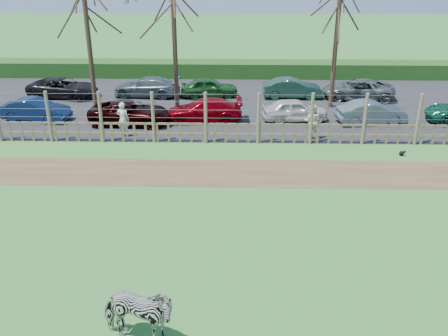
{
  "coord_description": "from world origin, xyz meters",
  "views": [
    {
      "loc": [
        1.41,
        -14.52,
        8.63
      ],
      "look_at": [
        1.0,
        2.5,
        1.1
      ],
      "focal_mm": 40.0,
      "sensor_mm": 36.0,
      "label": 1
    }
  ],
  "objects_px": {
    "tree_mid": "(174,23)",
    "car_2": "(130,113)",
    "tree_left": "(86,11)",
    "tree_right": "(338,15)",
    "car_11": "(292,88)",
    "car_1": "(36,110)",
    "car_9": "(147,87)",
    "car_12": "(358,89)",
    "car_3": "(204,110)",
    "crow": "(402,153)",
    "car_4": "(295,110)",
    "car_10": "(209,87)",
    "car_8": "(63,88)",
    "visitor_b": "(312,121)",
    "visitor_a": "(123,119)",
    "car_5": "(372,112)",
    "zebra": "(137,315)"
  },
  "relations": [
    {
      "from": "car_9",
      "to": "car_12",
      "type": "distance_m",
      "value": 13.13
    },
    {
      "from": "tree_left",
      "to": "visitor_b",
      "type": "height_order",
      "value": "tree_left"
    },
    {
      "from": "visitor_a",
      "to": "visitor_b",
      "type": "distance_m",
      "value": 9.27
    },
    {
      "from": "tree_right",
      "to": "car_1",
      "type": "bearing_deg",
      "value": -169.81
    },
    {
      "from": "tree_left",
      "to": "tree_mid",
      "type": "xyz_separation_m",
      "value": [
        4.5,
        1.0,
        -0.75
      ]
    },
    {
      "from": "car_4",
      "to": "car_3",
      "type": "bearing_deg",
      "value": 84.38
    },
    {
      "from": "tree_right",
      "to": "zebra",
      "type": "distance_m",
      "value": 21.36
    },
    {
      "from": "car_5",
      "to": "car_11",
      "type": "bearing_deg",
      "value": 30.14
    },
    {
      "from": "car_10",
      "to": "car_11",
      "type": "distance_m",
      "value": 5.17
    },
    {
      "from": "tree_left",
      "to": "car_1",
      "type": "distance_m",
      "value": 5.92
    },
    {
      "from": "car_2",
      "to": "car_3",
      "type": "xyz_separation_m",
      "value": [
        3.84,
        0.57,
        0.0
      ]
    },
    {
      "from": "tree_mid",
      "to": "car_2",
      "type": "relative_size",
      "value": 1.58
    },
    {
      "from": "car_2",
      "to": "car_9",
      "type": "relative_size",
      "value": 1.04
    },
    {
      "from": "visitor_b",
      "to": "car_10",
      "type": "height_order",
      "value": "visitor_b"
    },
    {
      "from": "zebra",
      "to": "visitor_b",
      "type": "bearing_deg",
      "value": -10.14
    },
    {
      "from": "visitor_b",
      "to": "crow",
      "type": "xyz_separation_m",
      "value": [
        3.83,
        -2.07,
        -0.78
      ]
    },
    {
      "from": "car_12",
      "to": "tree_right",
      "type": "bearing_deg",
      "value": -41.95
    },
    {
      "from": "car_3",
      "to": "tree_mid",
      "type": "bearing_deg",
      "value": -146.53
    },
    {
      "from": "visitor_a",
      "to": "car_4",
      "type": "height_order",
      "value": "visitor_a"
    },
    {
      "from": "car_11",
      "to": "car_12",
      "type": "relative_size",
      "value": 0.84
    },
    {
      "from": "visitor_b",
      "to": "car_4",
      "type": "bearing_deg",
      "value": -59.27
    },
    {
      "from": "car_9",
      "to": "car_12",
      "type": "relative_size",
      "value": 0.96
    },
    {
      "from": "tree_left",
      "to": "car_5",
      "type": "bearing_deg",
      "value": -5.65
    },
    {
      "from": "visitor_b",
      "to": "car_8",
      "type": "xyz_separation_m",
      "value": [
        -14.5,
        7.02,
        -0.26
      ]
    },
    {
      "from": "car_12",
      "to": "car_3",
      "type": "bearing_deg",
      "value": -57.22
    },
    {
      "from": "car_3",
      "to": "car_2",
      "type": "bearing_deg",
      "value": -84.5
    },
    {
      "from": "car_4",
      "to": "car_11",
      "type": "distance_m",
      "value": 4.5
    },
    {
      "from": "car_3",
      "to": "car_5",
      "type": "distance_m",
      "value": 8.94
    },
    {
      "from": "visitor_b",
      "to": "car_3",
      "type": "bearing_deg",
      "value": -5.49
    },
    {
      "from": "tree_left",
      "to": "car_5",
      "type": "height_order",
      "value": "tree_left"
    },
    {
      "from": "car_8",
      "to": "car_12",
      "type": "height_order",
      "value": "same"
    },
    {
      "from": "car_8",
      "to": "visitor_b",
      "type": "bearing_deg",
      "value": -108.43
    },
    {
      "from": "tree_left",
      "to": "visitor_a",
      "type": "height_order",
      "value": "tree_left"
    },
    {
      "from": "visitor_a",
      "to": "car_12",
      "type": "bearing_deg",
      "value": -138.14
    },
    {
      "from": "tree_mid",
      "to": "car_9",
      "type": "distance_m",
      "value": 5.37
    },
    {
      "from": "crow",
      "to": "car_1",
      "type": "relative_size",
      "value": 0.08
    },
    {
      "from": "tree_mid",
      "to": "car_3",
      "type": "distance_m",
      "value": 5.1
    },
    {
      "from": "car_10",
      "to": "visitor_b",
      "type": "bearing_deg",
      "value": -150.44
    },
    {
      "from": "crow",
      "to": "car_4",
      "type": "xyz_separation_m",
      "value": [
        -4.36,
        4.81,
        0.52
      ]
    },
    {
      "from": "car_1",
      "to": "car_11",
      "type": "relative_size",
      "value": 1.0
    },
    {
      "from": "tree_mid",
      "to": "visitor_b",
      "type": "relative_size",
      "value": 3.96
    },
    {
      "from": "car_4",
      "to": "car_5",
      "type": "height_order",
      "value": "same"
    },
    {
      "from": "visitor_b",
      "to": "car_5",
      "type": "xyz_separation_m",
      "value": [
        3.49,
        2.36,
        -0.26
      ]
    },
    {
      "from": "tree_left",
      "to": "car_11",
      "type": "distance_m",
      "value": 12.91
    },
    {
      "from": "tree_mid",
      "to": "car_9",
      "type": "height_order",
      "value": "tree_mid"
    },
    {
      "from": "car_3",
      "to": "car_5",
      "type": "xyz_separation_m",
      "value": [
        8.94,
        -0.2,
        0.0
      ]
    },
    {
      "from": "car_10",
      "to": "zebra",
      "type": "bearing_deg",
      "value": 171.72
    },
    {
      "from": "tree_left",
      "to": "tree_mid",
      "type": "height_order",
      "value": "tree_left"
    },
    {
      "from": "tree_left",
      "to": "car_9",
      "type": "bearing_deg",
      "value": 56.45
    },
    {
      "from": "tree_left",
      "to": "tree_right",
      "type": "relative_size",
      "value": 1.07
    }
  ]
}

